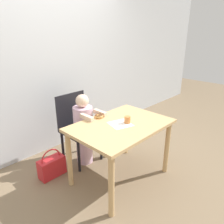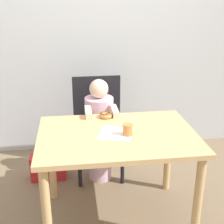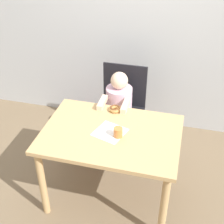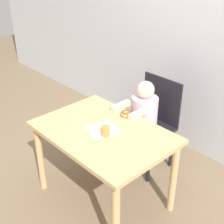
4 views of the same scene
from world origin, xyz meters
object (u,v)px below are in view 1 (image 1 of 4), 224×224
(donut, at_px, (99,116))
(cup, at_px, (127,120))
(chair, at_px, (78,127))
(child_figure, at_px, (84,130))
(handbag, at_px, (52,166))

(donut, bearing_deg, cup, -72.15)
(chair, relative_size, child_figure, 0.96)
(cup, bearing_deg, child_figure, 102.78)
(chair, xyz_separation_m, handbag, (-0.49, -0.07, -0.36))
(donut, height_order, handbag, donut)
(donut, relative_size, handbag, 0.29)
(handbag, bearing_deg, child_figure, -6.61)
(handbag, bearing_deg, chair, 8.47)
(chair, xyz_separation_m, cup, (0.14, -0.76, 0.28))
(chair, height_order, child_figure, child_figure)
(cup, bearing_deg, chair, 100.64)
(child_figure, height_order, cup, child_figure)
(chair, distance_m, handbag, 0.61)
(child_figure, distance_m, cup, 0.71)
(chair, height_order, handbag, chair)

